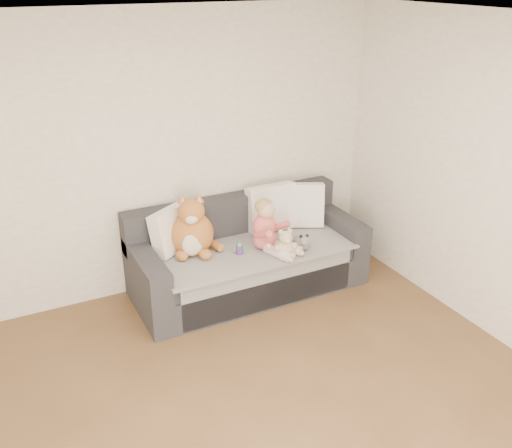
# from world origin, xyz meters

# --- Properties ---
(room_shell) EXTENTS (5.00, 5.00, 5.00)m
(room_shell) POSITION_xyz_m (0.00, 0.42, 1.30)
(room_shell) COLOR brown
(room_shell) RESTS_ON ground
(sofa) EXTENTS (2.20, 0.94, 0.85)m
(sofa) POSITION_xyz_m (0.75, 2.06, 0.31)
(sofa) COLOR #242429
(sofa) RESTS_ON ground
(cushion_left) EXTENTS (0.48, 0.40, 0.42)m
(cushion_left) POSITION_xyz_m (0.07, 2.24, 0.67)
(cushion_left) COLOR white
(cushion_left) RESTS_ON sofa
(cushion_right_back) EXTENTS (0.50, 0.22, 0.47)m
(cushion_right_back) POSITION_xyz_m (1.11, 2.25, 0.70)
(cushion_right_back) COLOR white
(cushion_right_back) RESTS_ON sofa
(cushion_right_front) EXTENTS (0.52, 0.40, 0.45)m
(cushion_right_front) POSITION_xyz_m (1.41, 2.20, 0.69)
(cushion_right_front) COLOR white
(cushion_right_front) RESTS_ON sofa
(toddler) EXTENTS (0.37, 0.50, 0.50)m
(toddler) POSITION_xyz_m (0.87, 1.86, 0.68)
(toddler) COLOR #D74B61
(toddler) RESTS_ON sofa
(plush_cat) EXTENTS (0.46, 0.42, 0.60)m
(plush_cat) POSITION_xyz_m (0.22, 2.11, 0.69)
(plush_cat) COLOR #AB7026
(plush_cat) RESTS_ON sofa
(teddy_bear) EXTENTS (0.22, 0.17, 0.28)m
(teddy_bear) POSITION_xyz_m (0.93, 1.65, 0.59)
(teddy_bear) COLOR tan
(teddy_bear) RESTS_ON sofa
(plush_cow) EXTENTS (0.15, 0.23, 0.18)m
(plush_cow) POSITION_xyz_m (1.14, 1.71, 0.55)
(plush_cow) COLOR white
(plush_cow) RESTS_ON sofa
(sippy_cup) EXTENTS (0.10, 0.09, 0.12)m
(sippy_cup) POSITION_xyz_m (0.59, 1.89, 0.53)
(sippy_cup) COLOR #58338B
(sippy_cup) RESTS_ON sofa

